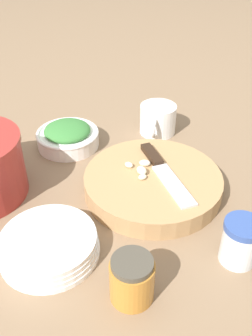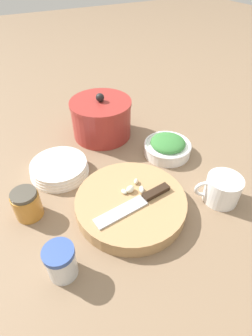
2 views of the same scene
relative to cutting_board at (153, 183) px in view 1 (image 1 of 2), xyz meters
The scene contains 9 objects.
ground_plane 0.11m from the cutting_board, 84.49° to the left, with size 5.00×5.00×0.00m, color #7F664C.
cutting_board is the anchor object (origin of this frame).
chef_knife 0.04m from the cutting_board, 67.65° to the right, with size 0.22×0.05×0.01m.
garlic_cloves 0.04m from the cutting_board, 47.90° to the left, with size 0.06×0.06×0.02m.
herb_bowl 0.27m from the cutting_board, 34.72° to the left, with size 0.15×0.15×0.06m.
spice_jar 0.23m from the cutting_board, 157.53° to the right, with size 0.07×0.07×0.08m.
coffee_mug 0.25m from the cutting_board, 19.72° to the right, with size 0.12×0.09×0.08m.
plate_stack 0.26m from the cutting_board, 118.75° to the left, with size 0.18×0.18×0.04m.
honey_jar 0.27m from the cutting_board, 155.12° to the left, with size 0.07×0.07×0.08m.
Camera 1 is at (-0.60, 0.09, 0.51)m, focal length 40.00 mm.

